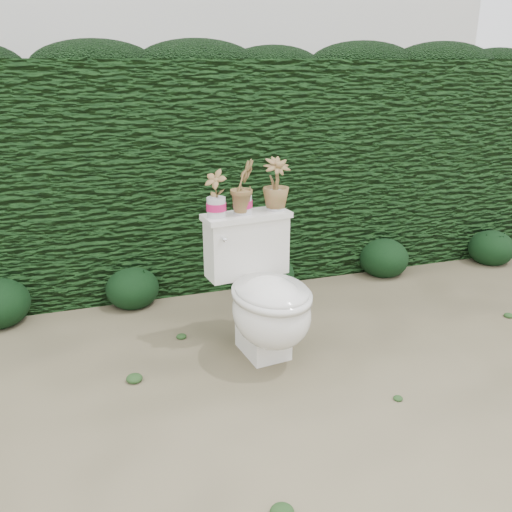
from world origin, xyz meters
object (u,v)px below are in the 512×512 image
object	(u,v)px
potted_plant_center	(243,188)
potted_plant_right	(276,185)
potted_plant_left	(216,195)
toilet	(265,297)

from	to	relation	value
potted_plant_center	potted_plant_right	distance (m)	0.21
potted_plant_left	potted_plant_center	size ratio (longest dim) A/B	0.85
toilet	potted_plant_center	size ratio (longest dim) A/B	2.69
potted_plant_left	potted_plant_right	xyz separation A→B (m)	(0.36, 0.04, 0.02)
toilet	potted_plant_left	xyz separation A→B (m)	(-0.21, 0.22, 0.54)
potted_plant_center	toilet	bearing A→B (deg)	-129.88
toilet	potted_plant_left	bearing A→B (deg)	127.13
potted_plant_center	potted_plant_right	size ratio (longest dim) A/B	1.02
toilet	potted_plant_right	xyz separation A→B (m)	(0.16, 0.26, 0.56)
potted_plant_center	potted_plant_left	bearing A→B (deg)	134.53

